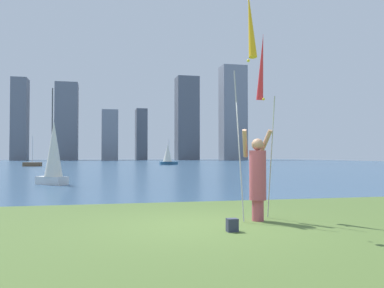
{
  "coord_description": "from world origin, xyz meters",
  "views": [
    {
      "loc": [
        -1.96,
        -7.8,
        1.37
      ],
      "look_at": [
        1.69,
        7.95,
        1.81
      ],
      "focal_mm": 38.38,
      "sensor_mm": 36.0,
      "label": 1
    }
  ],
  "objects": [
    {
      "name": "skyline_tower_4",
      "position": [
        10.02,
        107.18,
        7.12
      ],
      "size": [
        3.01,
        5.21,
        14.24
      ],
      "color": "#565B66",
      "rests_on": "ground"
    },
    {
      "name": "skyline_tower_2",
      "position": [
        -9.88,
        105.4,
        10.22
      ],
      "size": [
        5.75,
        6.22,
        20.44
      ],
      "color": "slate",
      "rests_on": "ground"
    },
    {
      "name": "skyline_tower_6",
      "position": [
        35.48,
        102.4,
        13.3
      ],
      "size": [
        6.95,
        5.33,
        26.59
      ],
      "color": "gray",
      "rests_on": "ground"
    },
    {
      "name": "sailboat_4",
      "position": [
        -9.69,
        45.63,
        0.27
      ],
      "size": [
        2.2,
        1.19,
        3.66
      ],
      "color": "brown",
      "rests_on": "ground"
    },
    {
      "name": "person",
      "position": [
        1.32,
        0.26,
        0.94
      ],
      "size": [
        0.7,
        0.52,
        1.92
      ],
      "rotation": [
        0.0,
        0.0,
        -0.25
      ],
      "color": "#B24C59",
      "rests_on": "ground"
    },
    {
      "name": "skyline_tower_1",
      "position": [
        -21.54,
        105.54,
        10.65
      ],
      "size": [
        3.89,
        5.25,
        21.31
      ],
      "color": "slate",
      "rests_on": "ground"
    },
    {
      "name": "ground",
      "position": [
        0.0,
        50.95,
        -0.06
      ],
      "size": [
        120.0,
        138.0,
        0.12
      ],
      "color": "#4C662D"
    },
    {
      "name": "skyline_tower_5",
      "position": [
        22.65,
        104.86,
        11.68
      ],
      "size": [
        6.08,
        5.68,
        23.35
      ],
      "color": "#565B66",
      "rests_on": "ground"
    },
    {
      "name": "kite_flag_left",
      "position": [
        0.95,
        -0.28,
        3.83
      ],
      "size": [
        0.16,
        1.2,
        4.63
      ],
      "color": "#B2B2B7",
      "rests_on": "ground"
    },
    {
      "name": "sailboat_0",
      "position": [
        -3.94,
        12.22,
        1.42
      ],
      "size": [
        1.59,
        1.61,
        4.51
      ],
      "color": "silver",
      "rests_on": "ground"
    },
    {
      "name": "kite_flag_right",
      "position": [
        1.68,
        0.87,
        3.29
      ],
      "size": [
        0.16,
        0.91,
        4.1
      ],
      "color": "#B2B2B7",
      "rests_on": "ground"
    },
    {
      "name": "bag",
      "position": [
        0.41,
        -0.78,
        0.12
      ],
      "size": [
        0.19,
        0.16,
        0.23
      ],
      "color": "#33384C",
      "rests_on": "ground"
    },
    {
      "name": "sailboat_5",
      "position": [
        7.89,
        50.13,
        1.47
      ],
      "size": [
        2.65,
        1.48,
        3.63
      ],
      "color": "#2D6084",
      "rests_on": "ground"
    },
    {
      "name": "skyline_tower_3",
      "position": [
        1.2,
        101.88,
        6.53
      ],
      "size": [
        4.11,
        7.24,
        13.06
      ],
      "color": "gray",
      "rests_on": "ground"
    }
  ]
}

